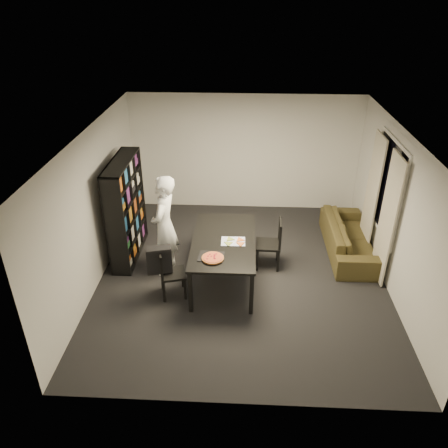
{
  "coord_description": "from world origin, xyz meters",
  "views": [
    {
      "loc": [
        0.01,
        -6.42,
        4.62
      ],
      "look_at": [
        -0.32,
        -0.03,
        1.05
      ],
      "focal_mm": 35.0,
      "sensor_mm": 36.0,
      "label": 1
    }
  ],
  "objects_px": {
    "person": "(165,226)",
    "sofa": "(349,237)",
    "chair_left": "(167,270)",
    "baking_tray": "(211,256)",
    "pepperoni_pizza": "(213,258)",
    "bookshelf": "(126,210)",
    "dining_table": "(224,244)",
    "chair_right": "(273,241)"
  },
  "relations": [
    {
      "from": "bookshelf",
      "to": "chair_left",
      "type": "xyz_separation_m",
      "value": [
        0.94,
        -1.23,
        -0.45
      ]
    },
    {
      "from": "bookshelf",
      "to": "chair_right",
      "type": "bearing_deg",
      "value": -5.8
    },
    {
      "from": "bookshelf",
      "to": "baking_tray",
      "type": "xyz_separation_m",
      "value": [
        1.66,
        -1.25,
        -0.15
      ]
    },
    {
      "from": "chair_right",
      "to": "person",
      "type": "relative_size",
      "value": 0.51
    },
    {
      "from": "person",
      "to": "baking_tray",
      "type": "height_order",
      "value": "person"
    },
    {
      "from": "chair_left",
      "to": "sofa",
      "type": "bearing_deg",
      "value": -79.42
    },
    {
      "from": "person",
      "to": "bookshelf",
      "type": "bearing_deg",
      "value": -115.35
    },
    {
      "from": "chair_left",
      "to": "sofa",
      "type": "height_order",
      "value": "chair_left"
    },
    {
      "from": "dining_table",
      "to": "sofa",
      "type": "xyz_separation_m",
      "value": [
        2.37,
        1.03,
        -0.42
      ]
    },
    {
      "from": "chair_left",
      "to": "chair_right",
      "type": "relative_size",
      "value": 0.93
    },
    {
      "from": "bookshelf",
      "to": "chair_right",
      "type": "xyz_separation_m",
      "value": [
        2.71,
        -0.27,
        -0.41
      ]
    },
    {
      "from": "person",
      "to": "sofa",
      "type": "bearing_deg",
      "value": 110.95
    },
    {
      "from": "chair_left",
      "to": "pepperoni_pizza",
      "type": "relative_size",
      "value": 2.5
    },
    {
      "from": "chair_right",
      "to": "person",
      "type": "xyz_separation_m",
      "value": [
        -1.91,
        -0.24,
        0.38
      ]
    },
    {
      "from": "pepperoni_pizza",
      "to": "baking_tray",
      "type": "bearing_deg",
      "value": 112.71
    },
    {
      "from": "bookshelf",
      "to": "pepperoni_pizza",
      "type": "xyz_separation_m",
      "value": [
        1.69,
        -1.32,
        -0.13
      ]
    },
    {
      "from": "bookshelf",
      "to": "sofa",
      "type": "height_order",
      "value": "bookshelf"
    },
    {
      "from": "bookshelf",
      "to": "baking_tray",
      "type": "relative_size",
      "value": 4.75
    },
    {
      "from": "person",
      "to": "dining_table",
      "type": "bearing_deg",
      "value": 85.76
    },
    {
      "from": "bookshelf",
      "to": "person",
      "type": "xyz_separation_m",
      "value": [
        0.8,
        -0.51,
        -0.03
      ]
    },
    {
      "from": "baking_tray",
      "to": "bookshelf",
      "type": "bearing_deg",
      "value": 143.05
    },
    {
      "from": "dining_table",
      "to": "pepperoni_pizza",
      "type": "distance_m",
      "value": 0.62
    },
    {
      "from": "chair_right",
      "to": "pepperoni_pizza",
      "type": "height_order",
      "value": "chair_right"
    },
    {
      "from": "bookshelf",
      "to": "sofa",
      "type": "xyz_separation_m",
      "value": [
        4.2,
        0.31,
        -0.65
      ]
    },
    {
      "from": "person",
      "to": "baking_tray",
      "type": "distance_m",
      "value": 1.14
    },
    {
      "from": "person",
      "to": "pepperoni_pizza",
      "type": "height_order",
      "value": "person"
    },
    {
      "from": "dining_table",
      "to": "person",
      "type": "height_order",
      "value": "person"
    },
    {
      "from": "bookshelf",
      "to": "person",
      "type": "bearing_deg",
      "value": -32.77
    },
    {
      "from": "chair_left",
      "to": "sofa",
      "type": "xyz_separation_m",
      "value": [
        3.26,
        1.54,
        -0.19
      ]
    },
    {
      "from": "dining_table",
      "to": "person",
      "type": "xyz_separation_m",
      "value": [
        -1.04,
        0.21,
        0.2
      ]
    },
    {
      "from": "chair_left",
      "to": "baking_tray",
      "type": "height_order",
      "value": "chair_left"
    },
    {
      "from": "bookshelf",
      "to": "person",
      "type": "relative_size",
      "value": 1.03
    },
    {
      "from": "dining_table",
      "to": "baking_tray",
      "type": "height_order",
      "value": "baking_tray"
    },
    {
      "from": "baking_tray",
      "to": "sofa",
      "type": "distance_m",
      "value": 3.02
    },
    {
      "from": "bookshelf",
      "to": "pepperoni_pizza",
      "type": "bearing_deg",
      "value": -37.98
    },
    {
      "from": "person",
      "to": "sofa",
      "type": "distance_m",
      "value": 3.56
    },
    {
      "from": "dining_table",
      "to": "pepperoni_pizza",
      "type": "xyz_separation_m",
      "value": [
        -0.14,
        -0.59,
        0.1
      ]
    },
    {
      "from": "chair_left",
      "to": "baking_tray",
      "type": "distance_m",
      "value": 0.78
    },
    {
      "from": "dining_table",
      "to": "pepperoni_pizza",
      "type": "bearing_deg",
      "value": -103.41
    },
    {
      "from": "dining_table",
      "to": "chair_right",
      "type": "xyz_separation_m",
      "value": [
        0.87,
        0.45,
        -0.19
      ]
    },
    {
      "from": "dining_table",
      "to": "person",
      "type": "bearing_deg",
      "value": 168.34
    },
    {
      "from": "dining_table",
      "to": "sofa",
      "type": "height_order",
      "value": "dining_table"
    }
  ]
}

